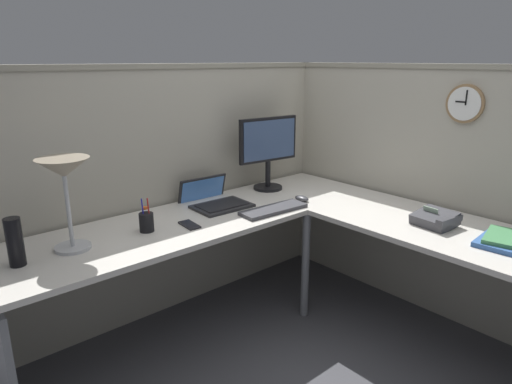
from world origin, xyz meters
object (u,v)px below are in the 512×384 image
object	(u,v)px
thermos_flask	(15,242)
desk_lamp_dome	(64,176)
computer_mouse	(302,198)
pen_cup	(146,222)
office_phone	(436,220)
laptop	(213,200)
wall_clock	(465,104)
monitor	(268,148)
cell_phone	(189,225)
keyboard	(274,209)
book_stack	(505,240)

from	to	relation	value
thermos_flask	desk_lamp_dome	bearing A→B (deg)	4.90
computer_mouse	thermos_flask	distance (m)	1.65
computer_mouse	pen_cup	bearing A→B (deg)	170.03
thermos_flask	office_phone	size ratio (longest dim) A/B	0.98
laptop	wall_clock	distance (m)	1.59
monitor	cell_phone	bearing A→B (deg)	-162.90
thermos_flask	office_phone	distance (m)	2.09
office_phone	wall_clock	bearing A→B (deg)	12.74
monitor	desk_lamp_dome	world-z (taller)	monitor
keyboard	office_phone	xyz separation A→B (m)	(0.49, -0.77, 0.03)
pen_cup	keyboard	bearing A→B (deg)	-15.70
computer_mouse	office_phone	xyz separation A→B (m)	(0.21, -0.79, 0.02)
cell_phone	thermos_flask	xyz separation A→B (m)	(-0.84, 0.08, 0.10)
laptop	keyboard	xyz separation A→B (m)	(0.18, -0.36, -0.01)
monitor	cell_phone	size ratio (longest dim) A/B	3.47
laptop	wall_clock	bearing A→B (deg)	-45.38
desk_lamp_dome	wall_clock	size ratio (longest dim) A/B	2.02
book_stack	thermos_flask	bearing A→B (deg)	144.55
laptop	pen_cup	world-z (taller)	pen_cup
thermos_flask	wall_clock	xyz separation A→B (m)	(2.20, -0.89, 0.52)
computer_mouse	pen_cup	xyz separation A→B (m)	(-1.01, 0.18, 0.04)
laptop	cell_phone	bearing A→B (deg)	-144.95
pen_cup	thermos_flask	xyz separation A→B (m)	(-0.63, 0.00, 0.06)
computer_mouse	laptop	bearing A→B (deg)	144.43
monitor	desk_lamp_dome	size ratio (longest dim) A/B	1.12
office_phone	laptop	bearing A→B (deg)	120.99
cell_phone	office_phone	size ratio (longest dim) A/B	0.64
computer_mouse	office_phone	world-z (taller)	office_phone
desk_lamp_dome	pen_cup	distance (m)	0.49
monitor	wall_clock	world-z (taller)	wall_clock
monitor	desk_lamp_dome	bearing A→B (deg)	-174.04
computer_mouse	thermos_flask	world-z (taller)	thermos_flask
office_phone	cell_phone	bearing A→B (deg)	138.43
monitor	laptop	distance (m)	0.56
desk_lamp_dome	office_phone	world-z (taller)	desk_lamp_dome
pen_cup	thermos_flask	distance (m)	0.63
laptop	thermos_flask	xyz separation A→B (m)	(-1.17, -0.15, 0.09)
thermos_flask	book_stack	xyz separation A→B (m)	(1.86, -1.33, -0.09)
computer_mouse	cell_phone	world-z (taller)	computer_mouse
desk_lamp_dome	thermos_flask	xyz separation A→B (m)	(-0.25, -0.02, -0.25)
thermos_flask	office_phone	bearing A→B (deg)	-27.82
keyboard	book_stack	distance (m)	1.23
thermos_flask	book_stack	distance (m)	2.29
monitor	pen_cup	distance (m)	1.08
cell_phone	pen_cup	bearing A→B (deg)	164.60
computer_mouse	book_stack	bearing A→B (deg)	-78.70
pen_cup	laptop	bearing A→B (deg)	15.66
keyboard	book_stack	xyz separation A→B (m)	(0.50, -1.12, 0.01)
cell_phone	book_stack	bearing A→B (deg)	-45.73
wall_clock	laptop	bearing A→B (deg)	134.62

